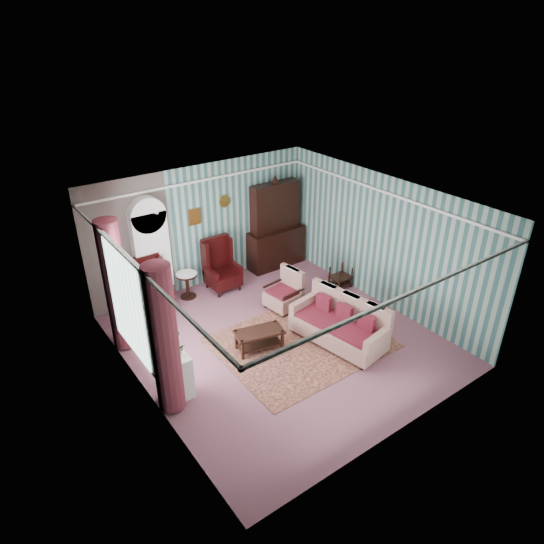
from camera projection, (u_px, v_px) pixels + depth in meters
floor at (280, 340)px, 9.71m from camera, size 6.00×6.00×0.00m
room_shell at (247, 255)px, 8.58m from camera, size 5.53×6.02×2.91m
bookcase at (152, 257)px, 10.52m from camera, size 0.80×0.28×2.24m
dresser_hutch at (276, 223)px, 12.09m from camera, size 1.50×0.56×2.36m
wingback_left at (151, 287)px, 10.35m from camera, size 0.76×0.80×1.25m
wingback_right at (222, 265)px, 11.25m from camera, size 0.76×0.80×1.25m
seated_woman at (152, 289)px, 10.36m from camera, size 0.44×0.40×1.18m
round_side_table at (187, 286)px, 11.07m from camera, size 0.50×0.50×0.60m
nest_table at (341, 277)px, 11.50m from camera, size 0.45×0.38×0.54m
plant_stand at (175, 379)px, 8.07m from camera, size 0.55×0.35×0.80m
rug at (301, 342)px, 9.65m from camera, size 3.20×2.60×0.01m
sofa at (339, 319)px, 9.40m from camera, size 1.32×2.07×1.12m
floral_armchair at (283, 291)px, 10.59m from camera, size 0.84×0.83×0.87m
coffee_table at (259, 340)px, 9.36m from camera, size 1.01×0.65×0.43m
potted_plant_a at (174, 355)px, 7.68m from camera, size 0.42×0.38×0.39m
potted_plant_b at (174, 343)px, 7.95m from camera, size 0.26×0.21×0.43m
potted_plant_c at (165, 351)px, 7.77m from camera, size 0.25×0.25×0.41m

